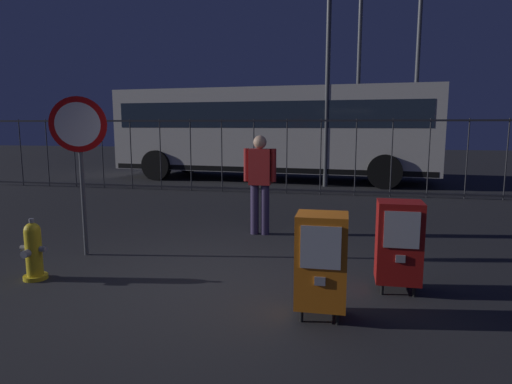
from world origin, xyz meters
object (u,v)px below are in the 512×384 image
at_px(street_light_near_right, 360,35).
at_px(street_light_far_left, 329,24).
at_px(newspaper_box_secondary, 399,242).
at_px(street_light_near_left, 418,57).
at_px(pedestrian, 260,179).
at_px(newspaper_box_primary, 321,260).
at_px(bus_near, 272,129).
at_px(stop_sign, 80,143).
at_px(fire_hydrant, 34,251).

relative_size(street_light_near_right, street_light_far_left, 1.05).
bearing_deg(newspaper_box_secondary, street_light_near_right, 91.09).
height_order(street_light_near_left, street_light_near_right, street_light_near_right).
distance_m(newspaper_box_secondary, street_light_near_right, 12.27).
bearing_deg(pedestrian, street_light_far_left, 82.41).
distance_m(newspaper_box_primary, pedestrian, 3.38).
bearing_deg(street_light_near_right, bus_near, -149.84).
relative_size(stop_sign, bus_near, 0.21).
height_order(fire_hydrant, newspaper_box_primary, newspaper_box_primary).
height_order(pedestrian, bus_near, bus_near).
distance_m(bus_near, street_light_far_left, 3.77).
height_order(newspaper_box_secondary, street_light_near_left, street_light_near_left).
relative_size(fire_hydrant, newspaper_box_primary, 0.73).
bearing_deg(street_light_near_right, street_light_far_left, -107.58).
xyz_separation_m(bus_near, street_light_near_right, (2.80, 1.62, 3.20)).
height_order(pedestrian, street_light_near_left, street_light_near_left).
height_order(newspaper_box_secondary, street_light_near_right, street_light_near_right).
distance_m(street_light_near_right, street_light_far_left, 3.15).
xyz_separation_m(fire_hydrant, bus_near, (1.22, 10.30, 1.36)).
bearing_deg(newspaper_box_secondary, bus_near, 107.00).
relative_size(fire_hydrant, street_light_far_left, 0.09).
xyz_separation_m(fire_hydrant, street_light_near_left, (5.92, 11.53, 3.73)).
height_order(fire_hydrant, bus_near, bus_near).
bearing_deg(fire_hydrant, bus_near, 83.24).
height_order(newspaper_box_secondary, stop_sign, stop_sign).
height_order(newspaper_box_primary, street_light_near_left, street_light_near_left).
distance_m(newspaper_box_secondary, street_light_near_left, 11.75).
relative_size(newspaper_box_primary, newspaper_box_secondary, 1.00).
bearing_deg(pedestrian, newspaper_box_secondary, -48.81).
bearing_deg(stop_sign, pedestrian, 37.45).
distance_m(stop_sign, pedestrian, 2.86).
relative_size(pedestrian, bus_near, 0.16).
relative_size(pedestrian, street_light_far_left, 0.20).
distance_m(newspaper_box_secondary, stop_sign, 4.37).
bearing_deg(bus_near, newspaper_box_primary, -73.30).
bearing_deg(street_light_far_left, street_light_near_left, 42.38).
relative_size(newspaper_box_primary, street_light_near_right, 0.12).
distance_m(pedestrian, street_light_far_left, 7.30).
height_order(fire_hydrant, street_light_near_left, street_light_near_left).
bearing_deg(street_light_near_right, stop_sign, -110.10).
distance_m(newspaper_box_primary, street_light_near_right, 13.09).
distance_m(bus_near, street_light_near_left, 5.40).
bearing_deg(pedestrian, fire_hydrant, -129.42).
bearing_deg(pedestrian, street_light_near_right, 79.08).
bearing_deg(street_light_near_left, fire_hydrant, -117.17).
relative_size(fire_hydrant, street_light_near_left, 0.11).
height_order(newspaper_box_primary, newspaper_box_secondary, same).
distance_m(pedestrian, street_light_near_left, 10.04).
xyz_separation_m(newspaper_box_secondary, street_light_far_left, (-1.17, 8.48, 4.13)).
distance_m(newspaper_box_primary, stop_sign, 3.84).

